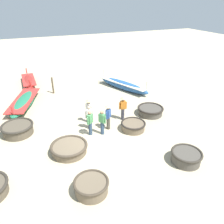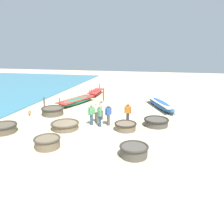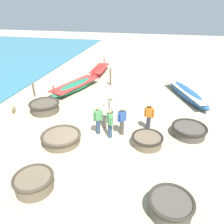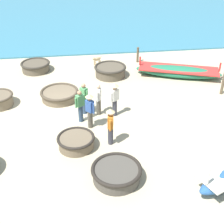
% 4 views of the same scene
% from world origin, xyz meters
% --- Properties ---
extents(ground_plane, '(80.00, 80.00, 0.00)m').
position_xyz_m(ground_plane, '(0.00, 0.00, 0.00)').
color(ground_plane, '#BCAD8C').
extents(coracle_beside_post, '(1.53, 1.53, 0.61)m').
position_xyz_m(coracle_beside_post, '(3.99, -3.07, 0.33)').
color(coracle_beside_post, '#4C473F').
rests_on(coracle_beside_post, ground).
extents(coracle_front_right, '(1.54, 1.54, 0.52)m').
position_xyz_m(coracle_front_right, '(2.95, 0.62, 0.28)').
color(coracle_front_right, brown).
rests_on(coracle_front_right, ground).
extents(coracle_upturned, '(1.81, 1.81, 0.54)m').
position_xyz_m(coracle_upturned, '(5.01, 1.97, 0.29)').
color(coracle_upturned, '#4C473F').
rests_on(coracle_upturned, ground).
extents(coracle_tilted, '(1.97, 1.97, 0.49)m').
position_xyz_m(coracle_tilted, '(-1.20, -0.09, 0.27)').
color(coracle_tilted, brown).
rests_on(coracle_tilted, ground).
extents(coracle_far_left, '(1.88, 1.88, 0.64)m').
position_xyz_m(coracle_far_left, '(-3.65, 2.86, 0.35)').
color(coracle_far_left, brown).
rests_on(coracle_far_left, ground).
extents(coracle_nearest, '(1.50, 1.50, 0.61)m').
position_xyz_m(coracle_nearest, '(-0.94, -3.09, 0.33)').
color(coracle_nearest, brown).
rests_on(coracle_nearest, ground).
extents(coracle_far_right, '(1.77, 1.77, 0.57)m').
position_xyz_m(coracle_far_right, '(-4.98, -1.58, 0.31)').
color(coracle_far_right, brown).
rests_on(coracle_far_right, ground).
extents(long_boat_green_hull, '(3.01, 5.35, 1.34)m').
position_xyz_m(long_boat_green_hull, '(5.30, 7.00, 0.38)').
color(long_boat_green_hull, '#285693').
rests_on(long_boat_green_hull, ground).
extents(long_boat_blue_hull, '(1.14, 4.02, 1.04)m').
position_xyz_m(long_boat_blue_hull, '(-2.43, 11.56, 0.31)').
color(long_boat_blue_hull, maroon).
rests_on(long_boat_blue_hull, ground).
extents(long_boat_red_hull, '(2.85, 5.13, 1.04)m').
position_xyz_m(long_boat_red_hull, '(-3.10, 6.84, 0.31)').
color(long_boat_red_hull, '#237551').
rests_on(long_boat_red_hull, ground).
extents(fisherman_hauling, '(0.43, 0.39, 1.57)m').
position_xyz_m(fisherman_hauling, '(0.35, 1.11, 0.84)').
color(fisherman_hauling, '#2D425B').
rests_on(fisherman_hauling, ground).
extents(fisherman_standing_left, '(0.37, 0.46, 1.67)m').
position_xyz_m(fisherman_standing_left, '(0.73, 2.51, 0.96)').
color(fisherman_standing_left, '#383842').
rests_on(fisherman_standing_left, ground).
extents(fisherman_by_coracle, '(0.52, 0.36, 1.67)m').
position_xyz_m(fisherman_by_coracle, '(2.90, 2.03, 0.96)').
color(fisherman_by_coracle, '#383842').
rests_on(fisherman_by_coracle, ground).
extents(fisherman_with_hat, '(0.41, 0.39, 1.67)m').
position_xyz_m(fisherman_with_hat, '(1.58, 1.30, 0.96)').
color(fisherman_with_hat, '#4C473D').
rests_on(fisherman_with_hat, ground).
extents(fisherman_crouching, '(0.51, 0.30, 1.57)m').
position_xyz_m(fisherman_crouching, '(0.53, 1.77, 0.84)').
color(fisherman_crouching, '#4C473D').
rests_on(fisherman_crouching, ground).
extents(fisherman_standing_right, '(0.37, 0.46, 1.57)m').
position_xyz_m(fisherman_standing_right, '(1.03, 0.90, 0.84)').
color(fisherman_standing_right, '#2D425B').
rests_on(fisherman_standing_right, ground).
extents(dog, '(0.42, 0.62, 0.55)m').
position_xyz_m(dog, '(-5.45, 2.21, 0.37)').
color(dog, tan).
rests_on(dog, ground).
extents(mooring_post_shoreline, '(0.14, 0.14, 1.00)m').
position_xyz_m(mooring_post_shoreline, '(-5.56, 4.89, 0.50)').
color(mooring_post_shoreline, brown).
rests_on(mooring_post_shoreline, ground).
extents(mooring_post_inland, '(0.14, 0.14, 1.41)m').
position_xyz_m(mooring_post_inland, '(-0.65, 8.44, 0.71)').
color(mooring_post_inland, brown).
rests_on(mooring_post_inland, ground).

